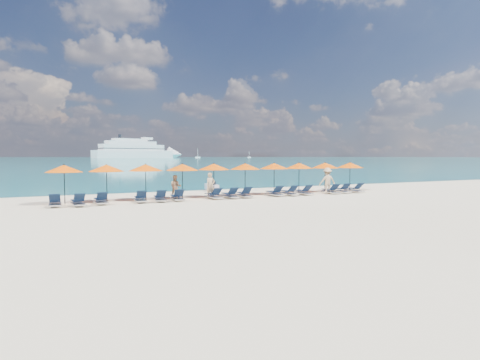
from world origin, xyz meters
name	(u,v)px	position (x,y,z in m)	size (l,w,h in m)	color
ground	(262,204)	(0.00, 0.00, 0.00)	(1400.00, 1400.00, 0.00)	beige
sea	(60,158)	(0.00, 660.00, 0.01)	(1600.00, 1300.00, 0.01)	#1FA9B2
cruise_ship	(142,151)	(103.82, 548.92, 9.88)	(136.39, 62.71, 37.96)	white
sailboat_near	(198,157)	(169.86, 501.05, 1.28)	(6.81, 2.27, 12.49)	white
sailboat_far	(249,157)	(267.58, 539.65, 1.05)	(5.56, 1.85, 10.20)	white
jetski	(212,187)	(0.57, 9.49, 0.30)	(1.11, 2.17, 0.74)	silver
beachgoer_a	(211,185)	(-1.64, 3.96, 0.84)	(0.61, 0.40, 1.67)	tan
beachgoer_b	(176,187)	(-3.66, 4.99, 0.75)	(0.73, 0.42, 1.50)	tan
beachgoer_c	(327,181)	(7.17, 3.38, 0.94)	(1.22, 0.57, 1.89)	tan
umbrella_0	(64,169)	(-10.24, 4.64, 2.02)	(2.10, 2.10, 2.28)	black
umbrella_1	(106,168)	(-7.94, 4.66, 2.02)	(2.10, 2.10, 2.28)	black
umbrella_2	(146,168)	(-5.64, 4.69, 2.02)	(2.10, 2.10, 2.28)	black
umbrella_3	(182,167)	(-3.36, 4.48, 2.02)	(2.10, 2.10, 2.28)	black
umbrella_4	(214,167)	(-1.12, 4.71, 2.02)	(2.10, 2.10, 2.28)	black
umbrella_5	(245,166)	(1.11, 4.54, 2.02)	(2.10, 2.10, 2.28)	black
umbrella_6	(274,166)	(3.50, 4.71, 2.02)	(2.10, 2.10, 2.28)	black
umbrella_7	(299,166)	(5.62, 4.74, 2.02)	(2.10, 2.10, 2.28)	black
umbrella_8	(325,165)	(7.89, 4.61, 2.02)	(2.10, 2.10, 2.28)	black
umbrella_9	(350,165)	(10.23, 4.55, 2.02)	(2.10, 2.10, 2.28)	black
lounger_0	(55,202)	(-10.76, 3.52, 0.24)	(0.66, 1.71, 0.66)	silver
lounger_1	(78,202)	(-9.62, 3.24, 0.24)	(0.76, 1.75, 0.66)	silver
lounger_2	(101,200)	(-8.41, 3.58, 0.24)	(0.70, 1.73, 0.66)	silver
lounger_3	(140,199)	(-6.19, 3.58, 0.24)	(0.76, 1.75, 0.66)	silver
lounger_4	(160,198)	(-5.07, 3.47, 0.24)	(0.79, 1.76, 0.66)	silver
lounger_5	(177,197)	(-4.00, 3.48, 0.24)	(0.74, 1.74, 0.66)	silver
lounger_6	(213,195)	(-1.62, 3.53, 0.24)	(0.71, 1.73, 0.66)	silver
lounger_7	(230,195)	(-0.52, 3.42, 0.24)	(0.63, 1.70, 0.66)	silver
lounger_8	(244,194)	(0.52, 3.48, 0.24)	(0.73, 1.74, 0.66)	silver
lounger_9	(275,193)	(2.80, 3.43, 0.24)	(0.67, 1.72, 0.66)	silver
lounger_10	(289,192)	(3.91, 3.39, 0.24)	(0.64, 1.71, 0.66)	silver
lounger_11	(303,192)	(5.06, 3.33, 0.24)	(0.64, 1.71, 0.66)	silver
lounger_12	(331,191)	(7.34, 3.21, 0.24)	(0.79, 1.75, 0.66)	silver
lounger_13	(341,190)	(8.49, 3.42, 0.24)	(0.74, 1.74, 0.66)	silver
lounger_14	(354,189)	(9.62, 3.31, 0.24)	(0.70, 1.73, 0.66)	silver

